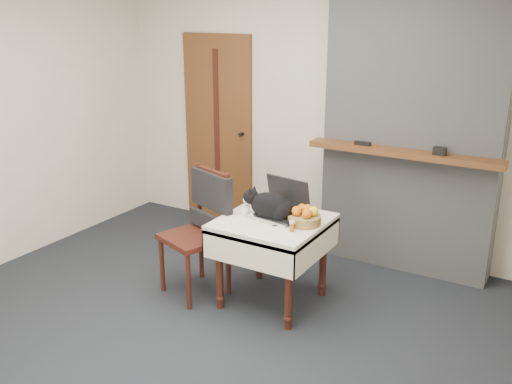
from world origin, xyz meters
TOP-DOWN VIEW (x-y plane):
  - ground at (0.00, 0.00)m, footprint 4.50×4.50m
  - room_shell at (0.00, 0.46)m, footprint 4.52×4.01m
  - door at (-1.20, 1.97)m, footprint 0.82×0.10m
  - chimney at (0.90, 1.85)m, footprint 1.62×0.48m
  - side_table at (0.22, 0.63)m, footprint 0.78×0.78m
  - laptop at (0.23, 0.74)m, footprint 0.44×0.39m
  - cat at (0.21, 0.63)m, footprint 0.50×0.21m
  - cream_jar at (-0.01, 0.60)m, footprint 0.07×0.07m
  - pill_bottle at (0.46, 0.49)m, footprint 0.04×0.04m
  - fruit_basket at (0.47, 0.66)m, footprint 0.25×0.25m
  - desk_clutter at (0.39, 0.64)m, footprint 0.15×0.07m
  - chair at (-0.36, 0.54)m, footprint 0.59×0.58m

SIDE VIEW (x-z plane):
  - ground at x=0.00m, z-range 0.00..0.00m
  - side_table at x=0.22m, z-range 0.24..0.94m
  - chair at x=-0.36m, z-range 0.14..1.17m
  - desk_clutter at x=0.39m, z-range 0.70..0.71m
  - cream_jar at x=-0.01m, z-range 0.70..0.78m
  - pill_bottle at x=0.46m, z-range 0.70..0.78m
  - fruit_basket at x=0.47m, z-range 0.69..0.83m
  - laptop at x=0.23m, z-range 0.63..0.92m
  - cat at x=0.21m, z-range 0.68..0.92m
  - door at x=-1.20m, z-range 0.00..2.00m
  - chimney at x=0.90m, z-range 0.00..2.60m
  - room_shell at x=0.00m, z-range 0.46..3.07m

